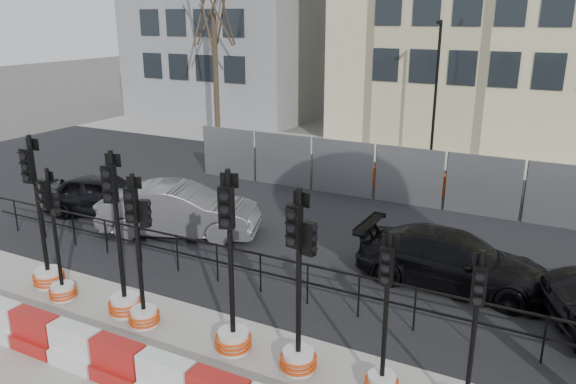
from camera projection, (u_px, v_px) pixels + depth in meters
The scene contains 19 objects.
ground at pixel (233, 316), 12.04m from camera, with size 120.00×120.00×0.00m, color #51514C.
road at pixel (352, 217), 17.94m from camera, with size 40.00×14.00×0.03m, color black.
sidewalk_far at pixel (425, 157), 25.55m from camera, with size 40.00×4.00×0.02m, color gray.
building_grey at pixel (233, 1), 34.69m from camera, with size 11.00×9.06×14.00m.
kerb_railing at pixel (260, 266), 12.84m from camera, with size 18.00×0.04×1.00m.
heras_fencing at pixel (381, 176), 20.11m from camera, with size 14.33×1.72×2.00m.
lamp_post_far at pixel (436, 89), 23.50m from camera, with size 0.12×0.56×6.00m.
tree_bare_far at pixel (213, 5), 27.99m from camera, with size 2.00×2.00×9.00m.
barrier_row at pixel (142, 372), 9.56m from camera, with size 14.65×0.50×0.80m.
traffic_signal_a at pixel (45, 257), 13.13m from camera, with size 0.72×0.72×3.68m.
traffic_signal_b at pixel (60, 270), 12.52m from camera, with size 0.61×0.61×3.10m.
traffic_signal_c at pixel (123, 283), 11.88m from camera, with size 0.72×0.72×3.65m.
traffic_signal_d at pixel (142, 292), 11.43m from camera, with size 0.65×0.65×3.30m.
traffic_signal_e at pixel (232, 317), 10.55m from camera, with size 0.72×0.72×3.63m.
traffic_signal_f at pixel (298, 331), 9.93m from camera, with size 0.69×0.69×3.49m.
traffic_signal_g at pixel (383, 363), 9.40m from camera, with size 0.58×0.58×2.96m.
car_a at pixel (104, 194), 17.98m from camera, with size 4.33×2.70×1.37m, color black.
car_b at pixel (180, 210), 16.32m from camera, with size 4.86×3.09×1.51m, color #56565B.
car_c at pixel (453, 260), 13.22m from camera, with size 4.59×1.95×1.32m, color black.
Camera 1 is at (6.00, -8.90, 6.17)m, focal length 35.00 mm.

